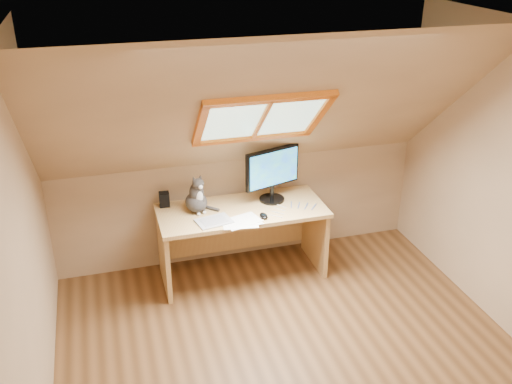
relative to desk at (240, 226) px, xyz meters
name	(u,v)px	position (x,y,z in m)	size (l,w,h in m)	color
ground	(301,371)	(0.08, -1.45, -0.47)	(3.50, 3.50, 0.00)	brown
room_shell	(314,203)	(0.08, -1.54, 0.96)	(3.52, 3.52, 2.41)	tan
desk	(240,226)	(0.00, 0.00, 0.00)	(1.50, 0.65, 0.68)	tan
monitor	(272,171)	(0.31, 0.02, 0.50)	(0.53, 0.23, 0.50)	black
cat	(197,198)	(-0.39, 0.00, 0.34)	(0.25, 0.28, 0.36)	#3C3735
desk_speaker	(164,199)	(-0.65, 0.18, 0.28)	(0.09, 0.09, 0.13)	black
graphics_tablet	(214,221)	(-0.29, -0.24, 0.22)	(0.29, 0.21, 0.01)	#B2B2B7
mouse	(264,216)	(0.14, -0.28, 0.23)	(0.06, 0.11, 0.03)	black
papers	(233,224)	(-0.15, -0.33, 0.22)	(0.35, 0.30, 0.01)	white
cables	(293,208)	(0.45, -0.18, 0.22)	(0.51, 0.26, 0.01)	silver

